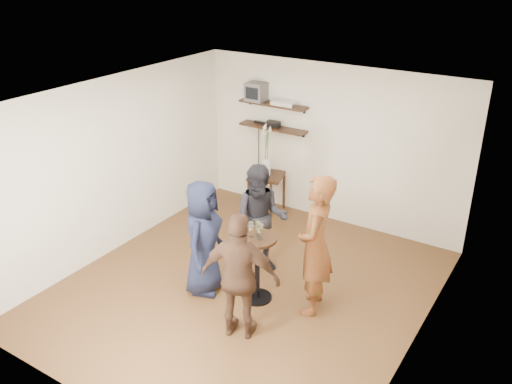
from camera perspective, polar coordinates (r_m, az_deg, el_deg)
room at (r=6.77m, az=-1.25°, el=-0.95°), size 4.58×5.08×2.68m
shelf_upper at (r=8.97m, az=1.83°, el=9.22°), size 1.20×0.25×0.04m
shelf_lower at (r=9.09m, az=1.80°, el=6.78°), size 1.20×0.25×0.04m
crt_monitor at (r=9.09m, az=0.07°, el=10.53°), size 0.32×0.30×0.30m
dvd_deck at (r=8.86m, az=3.03°, el=9.32°), size 0.40×0.24×0.06m
radio at (r=9.06m, az=1.87°, el=7.18°), size 0.22×0.10×0.10m
power_strip at (r=9.24m, az=0.62°, el=7.31°), size 0.30×0.05×0.03m
side_table at (r=9.24m, az=1.10°, el=1.21°), size 0.69×0.69×0.67m
vase_lilies at (r=9.09m, az=1.11°, el=3.57°), size 0.19×0.19×0.94m
drinks_table at (r=6.91m, az=0.12°, el=-7.14°), size 0.50×0.50×0.91m
wine_glass_fl at (r=6.69m, az=-0.51°, el=-3.73°), size 0.07×0.07×0.20m
wine_glass_fr at (r=6.62m, az=0.45°, el=-3.91°), size 0.07×0.07×0.22m
wine_glass_bl at (r=6.74m, az=0.14°, el=-3.56°), size 0.06×0.06×0.18m
wine_glass_br at (r=6.68m, az=0.33°, el=-3.80°), size 0.06×0.06×0.19m
person_plaid at (r=6.60m, az=6.27°, el=-5.61°), size 0.60×0.76×1.82m
person_dark at (r=7.44m, az=0.53°, el=-2.89°), size 0.95×0.88×1.57m
person_navy at (r=7.03m, az=-5.59°, el=-4.81°), size 0.68×0.87×1.56m
person_brown at (r=6.20m, az=-1.67°, el=-8.94°), size 1.00×0.64×1.58m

